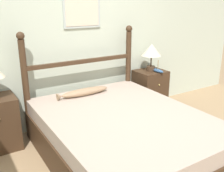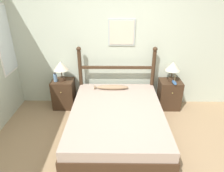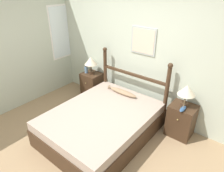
{
  "view_description": "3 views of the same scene",
  "coord_description": "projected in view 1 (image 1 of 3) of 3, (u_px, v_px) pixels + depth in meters",
  "views": [
    {
      "loc": [
        -1.43,
        -1.52,
        1.64
      ],
      "look_at": [
        0.1,
        0.92,
        0.71
      ],
      "focal_mm": 42.0,
      "sensor_mm": 36.0,
      "label": 1
    },
    {
      "loc": [
        -0.03,
        -2.29,
        2.32
      ],
      "look_at": [
        -0.07,
        1.05,
        0.7
      ],
      "focal_mm": 32.0,
      "sensor_mm": 36.0,
      "label": 2
    },
    {
      "loc": [
        2.01,
        -1.61,
        2.56
      ],
      "look_at": [
        -0.05,
        0.94,
        0.85
      ],
      "focal_mm": 32.0,
      "sensor_mm": 36.0,
      "label": 3
    }
  ],
  "objects": [
    {
      "name": "table_lamp_right",
      "position": [
        152.0,
        51.0,
        3.93
      ],
      "size": [
        0.3,
        0.3,
        0.41
      ],
      "color": "#422D1E",
      "rests_on": "nightstand_right"
    },
    {
      "name": "fish_pillow",
      "position": [
        84.0,
        92.0,
        3.31
      ],
      "size": [
        0.69,
        0.13,
        0.09
      ],
      "color": "#997A5B",
      "rests_on": "bed"
    },
    {
      "name": "bed",
      "position": [
        124.0,
        136.0,
        2.84
      ],
      "size": [
        1.58,
        2.04,
        0.5
      ],
      "color": "#3D2819",
      "rests_on": "ground_plane"
    },
    {
      "name": "nightstand_right",
      "position": [
        150.0,
        90.0,
        4.13
      ],
      "size": [
        0.44,
        0.42,
        0.62
      ],
      "color": "#3D2819",
      "rests_on": "ground_plane"
    },
    {
      "name": "wall_back",
      "position": [
        73.0,
        30.0,
        3.46
      ],
      "size": [
        6.4,
        0.08,
        2.55
      ],
      "color": "beige",
      "rests_on": "ground_plane"
    },
    {
      "name": "model_boat",
      "position": [
        158.0,
        71.0,
        3.93
      ],
      "size": [
        0.08,
        0.23,
        0.19
      ],
      "color": "#335684",
      "rests_on": "nightstand_right"
    },
    {
      "name": "headboard",
      "position": [
        82.0,
        74.0,
        3.49
      ],
      "size": [
        1.59,
        0.09,
        1.32
      ],
      "color": "#3D2819",
      "rests_on": "ground_plane"
    }
  ]
}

